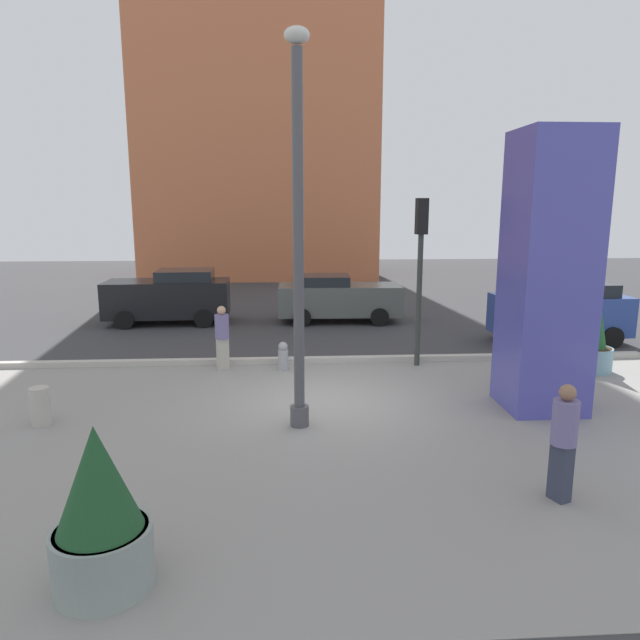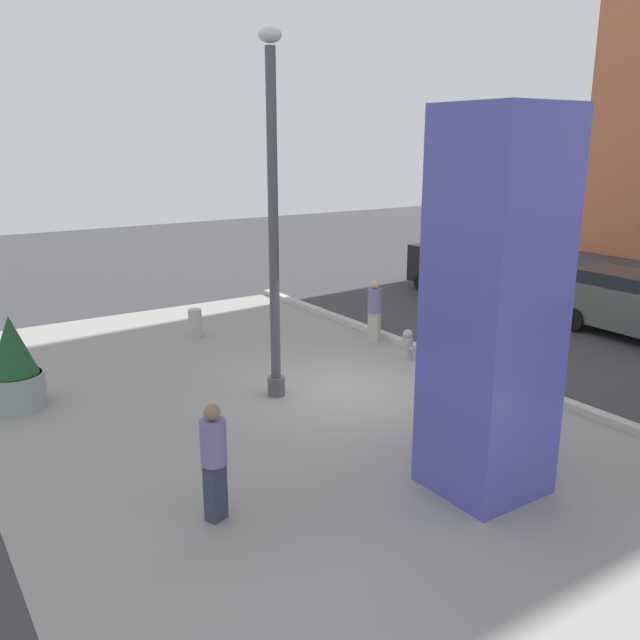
{
  "view_description": "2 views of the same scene",
  "coord_description": "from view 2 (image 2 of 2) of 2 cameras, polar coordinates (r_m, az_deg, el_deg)",
  "views": [
    {
      "loc": [
        -0.84,
        -11.69,
        4.12
      ],
      "look_at": [
        -0.17,
        -0.84,
        1.97
      ],
      "focal_mm": 31.92,
      "sensor_mm": 36.0,
      "label": 1
    },
    {
      "loc": [
        10.8,
        -7.82,
        5.14
      ],
      "look_at": [
        0.72,
        -1.14,
        1.89
      ],
      "focal_mm": 37.68,
      "sensor_mm": 36.0,
      "label": 2
    }
  ],
  "objects": [
    {
      "name": "ground_plane",
      "position": [
        16.82,
        13.38,
        -3.17
      ],
      "size": [
        60.0,
        60.0,
        0.0
      ],
      "primitive_type": "plane",
      "color": "#38383A"
    },
    {
      "name": "plaza_pavement",
      "position": [
        13.3,
        -4.86,
        -7.73
      ],
      "size": [
        18.0,
        10.0,
        0.02
      ],
      "primitive_type": "cube",
      "color": "gray",
      "rests_on": "ground_plane"
    },
    {
      "name": "curb_strip",
      "position": [
        16.19,
        11.25,
        -3.46
      ],
      "size": [
        18.0,
        0.24,
        0.16
      ],
      "primitive_type": "cube",
      "color": "#B7B2A8",
      "rests_on": "ground_plane"
    },
    {
      "name": "lamp_post",
      "position": [
        13.21,
        -3.98,
        7.77
      ],
      "size": [
        0.44,
        0.44,
        7.12
      ],
      "color": "#4C4C51",
      "rests_on": "ground_plane"
    },
    {
      "name": "art_pillar_blue",
      "position": [
        9.89,
        14.52,
        0.93
      ],
      "size": [
        1.52,
        1.52,
        5.62
      ],
      "primitive_type": "cube",
      "color": "#4C4CAD",
      "rests_on": "ground_plane"
    },
    {
      "name": "potted_plant_curbside",
      "position": [
        14.44,
        -24.55,
        -3.59
      ],
      "size": [
        1.09,
        1.09,
        1.88
      ],
      "color": "gray",
      "rests_on": "ground_plane"
    },
    {
      "name": "fire_hydrant",
      "position": [
        16.31,
        7.44,
        -2.08
      ],
      "size": [
        0.36,
        0.26,
        0.75
      ],
      "color": "#99999E",
      "rests_on": "ground_plane"
    },
    {
      "name": "concrete_bollard",
      "position": [
        18.36,
        -10.55,
        -0.25
      ],
      "size": [
        0.36,
        0.36,
        0.75
      ],
      "primitive_type": "cylinder",
      "color": "#B2ADA3",
      "rests_on": "ground_plane"
    },
    {
      "name": "traffic_light_far_side",
      "position": [
        13.52,
        18.49,
        5.0
      ],
      "size": [
        0.28,
        0.42,
        4.36
      ],
      "color": "#333833",
      "rests_on": "ground_plane"
    },
    {
      "name": "car_curb_west",
      "position": [
        19.74,
        25.43,
        1.09
      ],
      "size": [
        4.48,
        2.07,
        1.71
      ],
      "color": "#565B56",
      "rests_on": "ground_plane"
    },
    {
      "name": "car_intersection",
      "position": [
        23.37,
        12.85,
        4.42
      ],
      "size": [
        4.41,
        2.23,
        1.93
      ],
      "color": "black",
      "rests_on": "ground_plane"
    },
    {
      "name": "pedestrian_by_curb",
      "position": [
        17.44,
        4.65,
        1.02
      ],
      "size": [
        0.48,
        0.48,
        1.66
      ],
      "color": "#B2AD9E",
      "rests_on": "ground_plane"
    },
    {
      "name": "pedestrian_on_sidewalk",
      "position": [
        9.45,
        -9.0,
        -11.37
      ],
      "size": [
        0.47,
        0.47,
        1.73
      ],
      "color": "#33384C",
      "rests_on": "ground_plane"
    }
  ]
}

